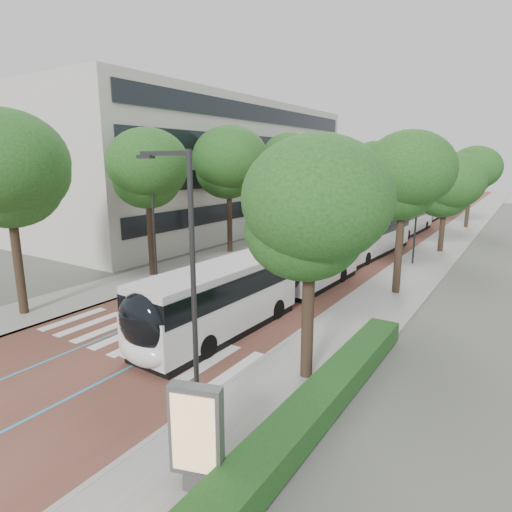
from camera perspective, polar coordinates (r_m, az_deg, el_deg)
The scene contains 22 objects.
ground at distance 19.46m, azimuth -17.43°, elevation -11.71°, with size 160.00×160.00×0.00m, color #51544C.
road at distance 53.51m, azimuth 17.43°, elevation 3.74°, with size 11.00×140.00×0.02m, color brown.
sidewalk_left at distance 55.93m, azimuth 10.02°, elevation 4.56°, with size 4.00×140.00×0.12m, color gray.
sidewalk_right at distance 52.06m, azimuth 25.40°, elevation 2.91°, with size 4.00×140.00×0.12m, color gray.
kerb_left at distance 55.23m, azimuth 11.83°, elevation 4.38°, with size 0.20×140.00×0.14m, color gray.
kerb_right at distance 52.33m, azimuth 23.34°, elevation 3.14°, with size 0.20×140.00×0.14m, color gray.
zebra_crossing at distance 19.90m, azimuth -14.82°, elevation -10.90°, with size 10.55×3.60×0.01m.
lane_line_left at distance 53.95m, azimuth 15.80°, elevation 3.93°, with size 0.12×126.00×0.01m, color #2890CA.
lane_line_right at distance 53.12m, azimuth 19.09°, elevation 3.58°, with size 0.12×126.00×0.01m, color #2890CA.
office_building at distance 51.41m, azimuth -7.84°, elevation 11.69°, with size 18.11×40.00×14.00m.
hedge at distance 14.14m, azimuth 8.30°, elevation -18.71°, with size 1.20×14.00×0.80m, color #163A14.
streetlight_near at distance 11.31m, azimuth -9.05°, elevation -3.06°, with size 1.82×0.20×8.00m.
streetlight_far at distance 34.00m, azimuth 20.44°, elevation 6.83°, with size 1.82×0.20×8.00m.
lamp_post_left at distance 27.91m, azimuth -13.49°, elevation 4.70°, with size 0.14×0.14×8.00m, color #28292B.
trees_left at distance 42.39m, azimuth 2.52°, elevation 11.81°, with size 6.21×60.92×10.02m.
trees_right at distance 36.39m, azimuth 23.24°, elevation 8.96°, with size 5.75×47.38×8.88m.
lead_bus at distance 22.57m, azimuth 1.40°, elevation -3.29°, with size 3.11×18.47×3.20m.
bus_queued_0 at distance 36.63m, azimuth 14.86°, elevation 2.53°, with size 3.25×12.52×3.20m.
bus_queued_1 at distance 48.60m, azimuth 19.34°, elevation 4.67°, with size 2.92×12.47×3.20m.
bus_queued_2 at distance 61.47m, azimuth 21.92°, elevation 6.03°, with size 2.74×12.44×3.20m.
bus_queued_3 at distance 74.55m, azimuth 23.98°, elevation 6.88°, with size 2.89×12.47×3.20m.
ad_panel at distance 11.02m, azimuth -7.97°, elevation -22.57°, with size 1.33×0.73×2.68m.
Camera 1 is at (13.94, -11.06, 7.88)m, focal length 30.00 mm.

